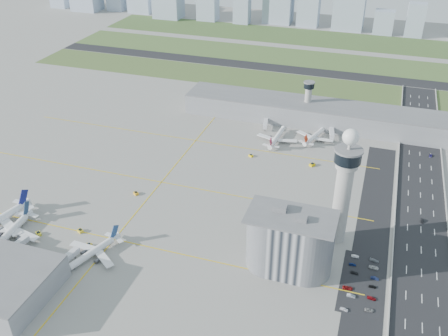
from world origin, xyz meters
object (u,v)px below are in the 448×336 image
(car_lot_4, at_px, (353,264))
(car_lot_10, at_px, (374,267))
(car_lot_0, at_px, (344,309))
(car_lot_8, at_px, (372,287))
(car_hw_2, at_px, (431,156))
(tug_2, at_px, (89,245))
(car_lot_9, at_px, (375,278))
(car_hw_4, at_px, (410,117))
(airplane_far_b, at_px, (315,133))
(tug_5, at_px, (312,164))
(car_lot_7, at_px, (372,298))
(jet_bridge_far_1, at_px, (331,130))
(car_lot_3, at_px, (354,273))
(tug_0, at_px, (38,233))
(car_lot_1, at_px, (351,296))
(airplane_near_b, at_px, (8,230))
(car_lot_11, at_px, (374,260))
(admin_building, at_px, (289,242))
(airplane_far_a, at_px, (277,135))
(secondary_tower, at_px, (308,98))
(car_lot_5, at_px, (355,256))
(tug_1, at_px, (80,231))
(control_tower, at_px, (344,183))
(jet_bridge_near_2, at_px, (58,268))
(jet_bridge_near_1, at_px, (7,255))
(car_hw_1, at_px, (422,221))
(jet_bridge_far_0, at_px, (266,121))
(tug_3, at_px, (136,193))
(car_lot_2, at_px, (348,288))
(airplane_near_c, at_px, (91,250))
(tug_4, at_px, (251,155))
(car_lot_6, at_px, (369,310))

(car_lot_4, height_order, car_lot_10, car_lot_10)
(car_lot_0, distance_m, car_lot_4, 31.31)
(car_lot_8, relative_size, car_hw_2, 0.86)
(tug_2, xyz_separation_m, car_lot_9, (143.10, 21.77, -0.30))
(car_lot_9, distance_m, car_hw_4, 199.70)
(airplane_far_b, bearing_deg, car_lot_10, -141.90)
(tug_5, height_order, car_lot_7, tug_5)
(jet_bridge_far_1, height_order, car_lot_3, jet_bridge_far_1)
(tug_0, height_order, car_lot_1, tug_0)
(car_lot_0, relative_size, car_hw_2, 0.92)
(airplane_near_b, height_order, jet_bridge_far_1, airplane_near_b)
(car_lot_11, bearing_deg, car_hw_2, -3.70)
(tug_2, bearing_deg, car_lot_4, -88.54)
(admin_building, height_order, airplane_far_a, admin_building)
(secondary_tower, height_order, car_lot_0, secondary_tower)
(car_lot_5, bearing_deg, tug_1, 95.12)
(control_tower, relative_size, admin_building, 1.54)
(jet_bridge_near_2, distance_m, car_lot_9, 152.84)
(car_lot_5, bearing_deg, control_tower, 36.72)
(control_tower, xyz_separation_m, jet_bridge_near_1, (-155.00, -69.00, -32.19))
(jet_bridge_far_1, height_order, car_lot_9, jet_bridge_far_1)
(jet_bridge_near_1, xyz_separation_m, car_hw_4, (190.95, 242.53, -2.31))
(car_hw_1, bearing_deg, airplane_far_b, 134.37)
(jet_bridge_far_0, height_order, tug_3, jet_bridge_far_0)
(jet_bridge_far_0, bearing_deg, jet_bridge_far_1, 80.00)
(car_lot_10, bearing_deg, airplane_far_b, 23.24)
(control_tower, bearing_deg, car_lot_0, -78.81)
(tug_1, bearing_deg, car_lot_9, 121.38)
(airplane_far_b, bearing_deg, car_lot_5, -144.90)
(car_lot_2, bearing_deg, jet_bridge_near_2, 96.16)
(control_tower, bearing_deg, car_lot_5, -48.18)
(car_hw_1, bearing_deg, jet_bridge_near_2, -147.17)
(airplane_near_c, relative_size, car_lot_8, 10.49)
(jet_bridge_near_2, height_order, jet_bridge_far_1, same)
(tug_4, distance_m, car_lot_2, 132.76)
(admin_building, xyz_separation_m, tug_0, (-132.41, -17.57, -14.27))
(tug_2, distance_m, car_lot_4, 135.04)
(admin_building, relative_size, car_hw_1, 11.03)
(control_tower, distance_m, car_lot_4, 40.69)
(control_tower, relative_size, tug_5, 17.70)
(car_lot_7, xyz_separation_m, car_lot_9, (0.44, 13.87, 0.04))
(tug_2, distance_m, tug_4, 130.81)
(jet_bridge_near_2, bearing_deg, airplane_far_b, -17.71)
(tug_2, distance_m, car_hw_1, 182.38)
(car_lot_3, bearing_deg, secondary_tower, 20.17)
(airplane_near_b, height_order, car_lot_5, airplane_near_b)
(tug_0, bearing_deg, jet_bridge_near_1, 32.51)
(admin_building, xyz_separation_m, car_lot_3, (31.98, 5.17, -14.75))
(car_lot_0, bearing_deg, car_lot_3, 3.08)
(jet_bridge_near_1, relative_size, car_lot_6, 3.49)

